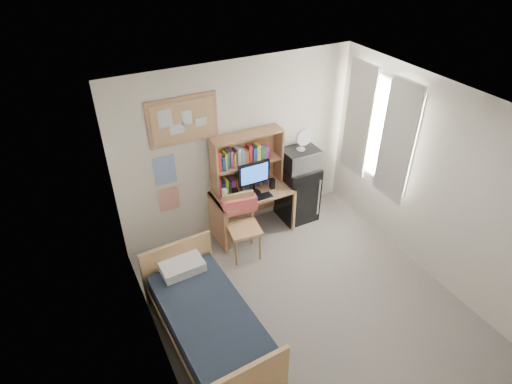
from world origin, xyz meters
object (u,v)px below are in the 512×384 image
desk (252,212)px  speaker_right (272,184)px  monitor (254,178)px  microwave (300,159)px  bulletin_board (183,120)px  desk_chair (244,228)px  desk_fan (301,140)px  mini_fridge (297,192)px  bed (209,325)px  speaker_left (235,194)px

desk → speaker_right: 0.54m
monitor → microwave: (0.81, 0.06, 0.08)m
bulletin_board → microwave: 1.88m
desk_chair → monitor: bearing=54.1°
monitor → desk_fan: size_ratio=1.61×
mini_fridge → speaker_right: mini_fridge is taller
bed → speaker_left: 1.92m
desk_chair → speaker_right: size_ratio=5.92×
desk_chair → mini_fridge: 1.23m
microwave → mini_fridge: bearing=90.0°
desk_chair → mini_fridge: bearing=28.5°
bulletin_board → speaker_right: size_ratio=5.86×
monitor → speaker_right: (0.30, 0.00, -0.18)m
desk → mini_fridge: 0.81m
speaker_left → bed: bearing=-125.1°
desk_chair → desk_fan: bearing=27.7°
speaker_left → desk_fan: (1.11, 0.07, 0.56)m
bulletin_board → desk_fan: 1.76m
microwave → desk_fan: bearing=0.0°
desk_chair → monitor: 0.72m
bulletin_board → monitor: (0.84, -0.36, -0.93)m
bulletin_board → speaker_left: size_ratio=5.43×
bed → speaker_right: bearing=39.4°
bulletin_board → microwave: bulletin_board is taller
desk → monitor: 0.63m
desk_fan → monitor: bearing=-175.5°
monitor → speaker_right: 0.35m
bulletin_board → desk: 1.79m
bulletin_board → bed: bearing=-105.0°
bed → speaker_right: speaker_right is taller
bulletin_board → desk_chair: size_ratio=0.99×
desk → desk_fan: desk_fan is taller
bulletin_board → monitor: 1.30m
bulletin_board → desk_fan: (1.65, -0.29, -0.53)m
mini_fridge → monitor: bearing=-174.1°
speaker_left → monitor: bearing=-0.0°
desk → microwave: (0.81, 0.00, 0.71)m
desk → desk_fan: bearing=-0.1°
monitor → speaker_left: monitor is taller
speaker_right → desk_fan: desk_fan is taller
desk → monitor: (0.00, -0.06, 0.62)m
speaker_right → bed: bearing=-137.9°
speaker_left → desk: bearing=11.3°
mini_fridge → microwave: (-0.00, -0.02, 0.61)m
mini_fridge → monitor: monitor is taller
bed → monitor: size_ratio=3.45×
monitor → mini_fridge: bearing=5.6°
desk_chair → mini_fridge: (1.15, 0.44, -0.02)m
monitor → microwave: bearing=4.2°
bulletin_board → mini_fridge: 2.22m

